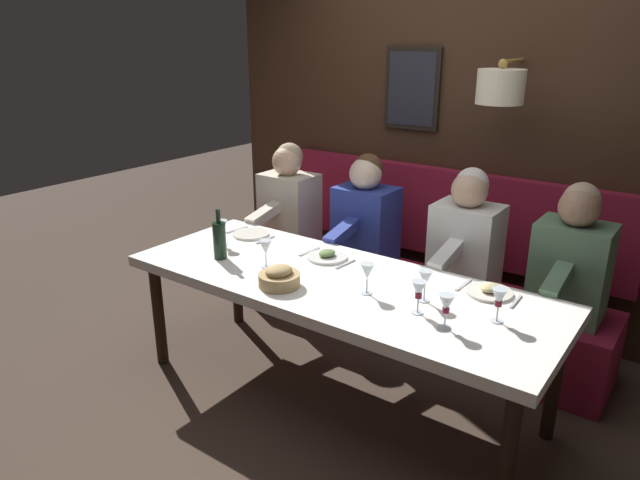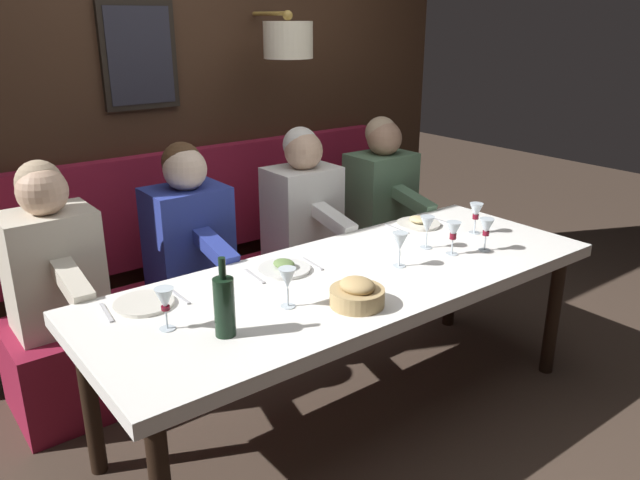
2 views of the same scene
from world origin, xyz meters
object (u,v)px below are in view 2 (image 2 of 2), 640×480
Objects in this scene: diner_nearest at (381,184)px; wine_glass_0 at (165,301)px; dining_table at (352,287)px; wine_glass_2 at (486,228)px; wine_bottle at (224,306)px; diner_middle at (188,225)px; bread_bowl at (357,294)px; diner_near at (303,200)px; wine_glass_3 at (287,280)px; wine_glass_5 at (453,232)px; wine_glass_1 at (427,226)px; diner_far at (51,253)px; wine_glass_6 at (400,242)px; wine_glass_4 at (476,212)px.

wine_glass_0 is (-0.86, 1.87, 0.04)m from diner_nearest.
diner_nearest is (0.88, -0.99, 0.14)m from dining_table.
wine_glass_2 is 1.44m from wine_bottle.
diner_nearest is 1.00× the size of diner_middle.
diner_near is at bearing -26.35° from bread_bowl.
wine_glass_5 is at bearing -90.59° from wine_glass_3.
wine_glass_1 is 0.55× the size of wine_bottle.
diner_far reaches higher than wine_glass_1.
diner_near is 1.00m from wine_glass_5.
wine_glass_6 is at bearing -147.83° from diner_middle.
diner_near is (0.00, 0.62, 0.00)m from diner_nearest.
dining_table is 14.68× the size of wine_glass_2.
bread_bowl is at bearing -100.83° from wine_bottle.
wine_glass_3 reaches higher than dining_table.
wine_glass_3 is at bearing 102.79° from dining_table.
diner_nearest and diner_far have the same top height.
wine_glass_1 is at bearing -134.33° from diner_middle.
wine_glass_4 is at bearing -87.92° from dining_table.
wine_glass_6 is 0.75× the size of bread_bowl.
diner_middle is 1.50m from wine_glass_4.
diner_nearest reaches higher than bread_bowl.
wine_glass_6 is (0.11, 0.48, 0.00)m from wine_glass_2.
wine_glass_6 reaches higher than dining_table.
diner_nearest is 1.09m from wine_glass_5.
diner_middle reaches higher than wine_glass_4.
wine_glass_3 is 1.00× the size of wine_glass_4.
wine_glass_6 is (-0.94, -0.59, 0.04)m from diner_middle.
wine_bottle is at bearing 99.71° from wine_glass_3.
diner_middle is 1.00× the size of diner_far.
diner_near is 4.82× the size of wine_glass_6.
diner_middle is 1.22m from wine_glass_1.
wine_bottle is at bearing 160.43° from diner_middle.
wine_bottle is (-0.09, 0.96, -0.00)m from wine_glass_6.
wine_glass_3 is at bearing 176.73° from diner_middle.
wine_glass_6 is (-0.09, 0.65, 0.00)m from wine_glass_4.
bread_bowl is (-0.16, -0.23, -0.07)m from wine_glass_3.
bread_bowl is (-1.13, 0.56, -0.03)m from diner_near.
diner_near is 4.82× the size of wine_glass_4.
wine_glass_4 is 1.11m from bread_bowl.
wine_glass_5 is (-0.11, -0.54, 0.18)m from dining_table.
diner_near reaches higher than dining_table.
wine_glass_3 is 0.55× the size of wine_bottle.
wine_glass_1 is at bearing -86.33° from dining_table.
diner_middle is 1.50m from wine_glass_2.
wine_glass_6 is 0.47m from bread_bowl.
wine_glass_0 is at bearing 75.82° from wine_glass_3.
wine_glass_0 is at bearing 85.82° from wine_glass_6.
diner_middle reaches higher than dining_table.
wine_glass_6 is at bearing 77.27° from wine_glass_2.
diner_middle is 2.64× the size of wine_bottle.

